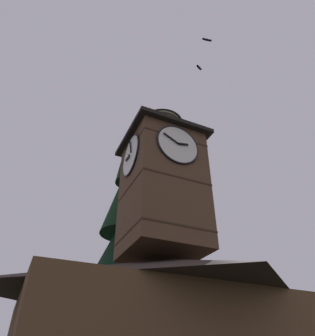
{
  "coord_description": "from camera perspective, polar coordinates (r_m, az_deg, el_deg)",
  "views": [
    {
      "loc": [
        5.68,
        12.42,
        1.95
      ],
      "look_at": [
        -0.47,
        -1.05,
        12.05
      ],
      "focal_mm": 32.57,
      "sensor_mm": 36.0,
      "label": 1
    }
  ],
  "objects": [
    {
      "name": "building_main",
      "position": [
        15.08,
        1.48,
        -28.64
      ],
      "size": [
        13.03,
        9.63,
        6.72
      ],
      "color": "brown",
      "rests_on": "ground_plane"
    },
    {
      "name": "clock_tower",
      "position": [
        17.08,
        0.9,
        -2.35
      ],
      "size": [
        4.54,
        4.54,
        9.75
      ],
      "color": "brown",
      "rests_on": "building_main"
    },
    {
      "name": "pine_tree_behind",
      "position": [
        20.64,
        -6.47,
        -17.87
      ],
      "size": [
        6.49,
        6.49,
        20.07
      ],
      "color": "#473323",
      "rests_on": "ground_plane"
    },
    {
      "name": "moon",
      "position": [
        52.1,
        -5.01,
        -23.65
      ],
      "size": [
        2.03,
        2.03,
        2.03
      ],
      "color": "silver"
    },
    {
      "name": "flying_bird_high",
      "position": [
        24.28,
        7.8,
        18.11
      ],
      "size": [
        0.57,
        0.36,
        0.12
      ],
      "color": "black"
    },
    {
      "name": "flying_bird_low",
      "position": [
        21.79,
        9.24,
        22.6
      ],
      "size": [
        0.65,
        0.25,
        0.11
      ],
      "color": "black"
    }
  ]
}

